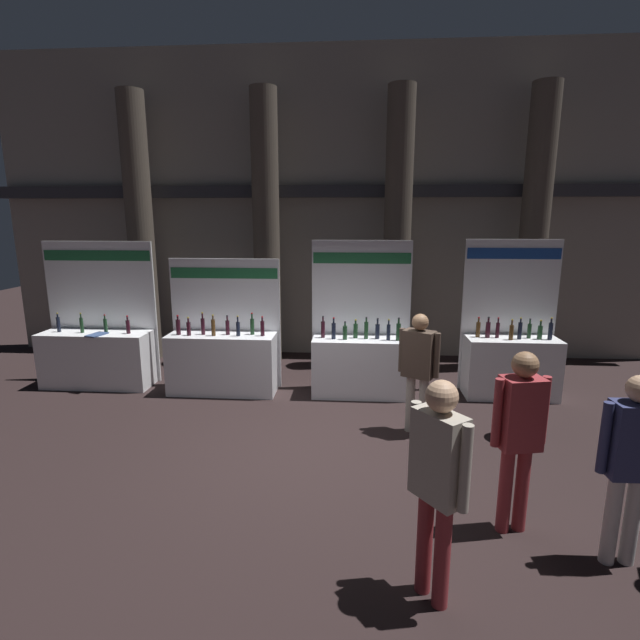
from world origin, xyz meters
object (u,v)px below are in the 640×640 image
at_px(exhibitor_booth_2, 360,359).
at_px(visitor_5, 519,426).
at_px(exhibitor_booth_0, 98,352).
at_px(visitor_0, 437,473).
at_px(visitor_3, 418,363).
at_px(exhibitor_booth_3, 510,359).
at_px(exhibitor_booth_1, 223,358).
at_px(visitor_2, 631,455).
at_px(trash_bin, 517,415).

relative_size(exhibitor_booth_2, visitor_5, 1.45).
relative_size(exhibitor_booth_0, visitor_0, 1.41).
distance_m(exhibitor_booth_2, visitor_5, 3.82).
height_order(visitor_3, visitor_5, visitor_5).
bearing_deg(exhibitor_booth_2, visitor_5, -68.06).
height_order(exhibitor_booth_3, visitor_3, exhibitor_booth_3).
relative_size(exhibitor_booth_0, exhibitor_booth_1, 1.12).
relative_size(visitor_0, visitor_2, 1.06).
height_order(exhibitor_booth_3, trash_bin, exhibitor_booth_3).
bearing_deg(visitor_5, visitor_0, 33.44).
relative_size(exhibitor_booth_0, visitor_5, 1.43).
xyz_separation_m(visitor_2, visitor_5, (-0.78, 0.38, 0.05)).
bearing_deg(visitor_5, exhibitor_booth_1, -54.88).
height_order(exhibitor_booth_1, exhibitor_booth_2, exhibitor_booth_2).
height_order(exhibitor_booth_0, visitor_3, exhibitor_booth_0).
xyz_separation_m(exhibitor_booth_1, trash_bin, (4.43, -1.46, -0.27)).
bearing_deg(visitor_3, exhibitor_booth_0, 13.74).
height_order(exhibitor_booth_0, exhibitor_booth_3, exhibitor_booth_3).
xyz_separation_m(exhibitor_booth_2, exhibitor_booth_3, (2.49, 0.11, 0.01)).
height_order(exhibitor_booth_0, exhibitor_booth_2, exhibitor_booth_2).
distance_m(exhibitor_booth_1, exhibitor_booth_3, 4.82).
height_order(visitor_0, visitor_2, visitor_0).
bearing_deg(visitor_5, visitor_3, -84.86).
height_order(exhibitor_booth_1, visitor_0, exhibitor_booth_1).
height_order(exhibitor_booth_2, visitor_5, exhibitor_booth_2).
bearing_deg(exhibitor_booth_0, visitor_5, -30.87).
height_order(exhibitor_booth_2, trash_bin, exhibitor_booth_2).
relative_size(exhibitor_booth_3, visitor_2, 1.52).
xyz_separation_m(exhibitor_booth_3, visitor_2, (-0.29, -4.01, 0.38)).
height_order(trash_bin, visitor_0, visitor_0).
bearing_deg(visitor_3, visitor_5, 136.85).
height_order(exhibitor_booth_2, exhibitor_booth_3, exhibitor_booth_3).
bearing_deg(visitor_3, exhibitor_booth_1, 5.58).
relative_size(exhibitor_booth_3, visitor_0, 1.44).
distance_m(exhibitor_booth_1, visitor_2, 5.95).
relative_size(trash_bin, visitor_5, 0.37).
bearing_deg(visitor_3, visitor_0, 114.99).
distance_m(exhibitor_booth_0, visitor_5, 7.05).
bearing_deg(exhibitor_booth_2, visitor_3, -61.84).
relative_size(visitor_3, visitor_5, 0.95).
bearing_deg(exhibitor_booth_1, exhibitor_booth_3, 2.03).
bearing_deg(exhibitor_booth_3, visitor_5, -106.42).
bearing_deg(exhibitor_booth_0, exhibitor_booth_2, -1.13).
xyz_separation_m(exhibitor_booth_2, visitor_2, (2.20, -3.90, 0.39)).
relative_size(exhibitor_booth_0, trash_bin, 3.87).
bearing_deg(visitor_3, exhibitor_booth_3, -108.44).
height_order(exhibitor_booth_1, visitor_5, exhibitor_booth_1).
bearing_deg(visitor_2, visitor_0, -164.17).
distance_m(visitor_3, visitor_5, 2.18).
bearing_deg(visitor_5, exhibitor_booth_0, -43.03).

